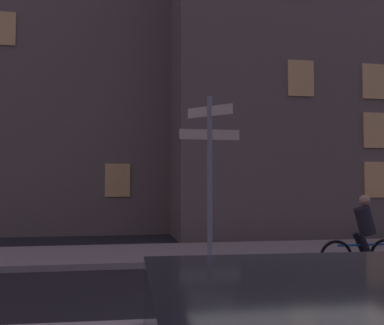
% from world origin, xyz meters
% --- Properties ---
extents(sidewalk_kerb, '(40.00, 3.13, 0.14)m').
position_xyz_m(sidewalk_kerb, '(0.00, 7.09, 0.07)').
color(sidewalk_kerb, gray).
rests_on(sidewalk_kerb, ground_plane).
extents(signpost, '(1.43, 0.90, 3.75)m').
position_xyz_m(signpost, '(0.07, 5.93, 2.34)').
color(signpost, gray).
rests_on(signpost, sidewalk_kerb).
extents(cyclist, '(1.82, 0.34, 1.61)m').
position_xyz_m(cyclist, '(2.80, 4.03, 0.75)').
color(cyclist, black).
rests_on(cyclist, ground_plane).
extents(building_left_block, '(12.22, 6.37, 13.75)m').
position_xyz_m(building_left_block, '(-6.06, 15.44, 6.87)').
color(building_left_block, '#6B6056').
rests_on(building_left_block, ground_plane).
extents(building_right_block, '(13.34, 7.92, 13.05)m').
position_xyz_m(building_right_block, '(6.61, 13.49, 6.52)').
color(building_right_block, '#6B6056').
rests_on(building_right_block, ground_plane).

